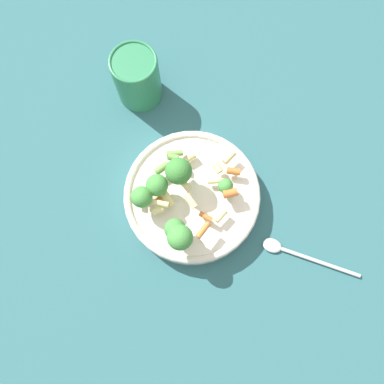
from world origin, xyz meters
The scene contains 5 objects.
ground_plane centered at (0.00, 0.00, 0.00)m, with size 3.00×3.00×0.00m, color #2D6066.
bowl centered at (0.00, 0.00, 0.03)m, with size 0.25×0.25×0.05m.
pasta_salad centered at (0.02, -0.03, 0.09)m, with size 0.19×0.19×0.07m.
cup centered at (-0.22, -0.13, 0.06)m, with size 0.09×0.09×0.11m.
spoon centered at (0.09, 0.20, 0.01)m, with size 0.06×0.18×0.01m.
Camera 1 is at (0.17, 0.01, 0.70)m, focal length 35.00 mm.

